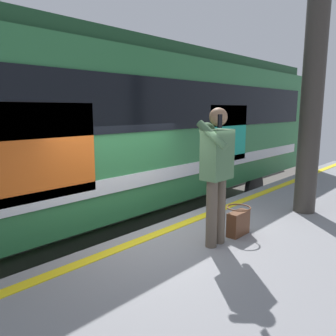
% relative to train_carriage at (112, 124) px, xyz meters
% --- Properties ---
extents(ground_plane, '(25.54, 25.54, 0.00)m').
position_rel_train_carriage_xyz_m(ground_plane, '(0.94, 2.11, -2.44)').
color(ground_plane, '#4C4742').
extents(platform, '(17.03, 4.29, 1.04)m').
position_rel_train_carriage_xyz_m(platform, '(0.94, 4.25, -1.92)').
color(platform, gray).
rests_on(platform, ground).
extents(safety_line, '(16.69, 0.16, 0.01)m').
position_rel_train_carriage_xyz_m(safety_line, '(0.94, 2.41, -1.40)').
color(safety_line, yellow).
rests_on(safety_line, platform).
extents(track_rail_near, '(22.14, 0.08, 0.16)m').
position_rel_train_carriage_xyz_m(track_rail_near, '(0.94, 0.71, -2.36)').
color(track_rail_near, slate).
rests_on(track_rail_near, ground).
extents(track_rail_far, '(22.14, 0.08, 0.16)m').
position_rel_train_carriage_xyz_m(track_rail_far, '(0.94, -0.72, -2.36)').
color(track_rail_far, slate).
rests_on(track_rail_far, ground).
extents(train_carriage, '(12.38, 2.84, 3.81)m').
position_rel_train_carriage_xyz_m(train_carriage, '(0.00, 0.00, 0.00)').
color(train_carriage, '#2D723F').
rests_on(train_carriage, ground).
extents(passenger, '(0.57, 0.55, 1.72)m').
position_rel_train_carriage_xyz_m(passenger, '(0.88, 3.19, -0.38)').
color(passenger, brown).
rests_on(passenger, platform).
extents(handbag, '(0.37, 0.33, 0.40)m').
position_rel_train_carriage_xyz_m(handbag, '(0.40, 3.24, -1.21)').
color(handbag, '#59331E').
rests_on(handbag, platform).
extents(station_column, '(0.35, 0.35, 4.10)m').
position_rel_train_carriage_xyz_m(station_column, '(-1.29, 3.50, 0.65)').
color(station_column, '#38332D').
rests_on(station_column, platform).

